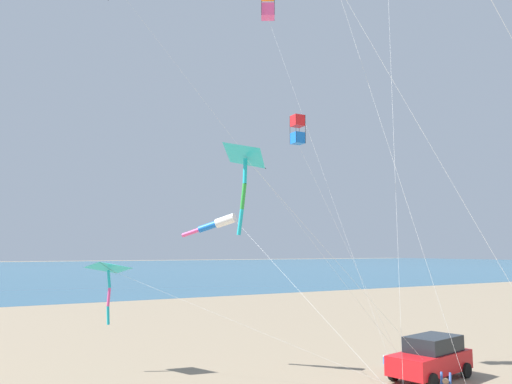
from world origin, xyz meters
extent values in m
cube|color=#285B7A|center=(165.00, 0.00, 0.00)|extent=(240.00, 600.00, 0.01)
cube|color=red|center=(3.06, -2.68, 0.75)|extent=(2.63, 4.57, 0.84)
cube|color=black|center=(3.13, -3.02, 1.51)|extent=(2.09, 2.84, 0.68)
cylinder|color=black|center=(1.88, -1.42, 0.33)|extent=(0.34, 0.69, 0.66)
cylinder|color=black|center=(3.69, -1.07, 0.33)|extent=(0.34, 0.69, 0.66)
cylinder|color=black|center=(2.43, -4.29, 0.33)|extent=(0.34, 0.69, 0.66)
cylinder|color=black|center=(4.25, -3.94, 0.33)|extent=(0.34, 0.69, 0.66)
cube|color=blue|center=(6.10, -3.31, 0.18)|extent=(0.60, 0.40, 0.36)
cube|color=white|center=(6.10, -3.31, 0.39)|extent=(0.62, 0.42, 0.06)
sphere|color=#A37551|center=(-1.17, 1.44, 1.34)|extent=(0.21, 0.21, 0.21)
cylinder|color=#335199|center=(-0.97, 1.41, 1.37)|extent=(0.27, 0.32, 0.42)
cylinder|color=#335199|center=(-1.20, 1.24, 1.37)|extent=(0.27, 0.32, 0.42)
cylinder|color=white|center=(-3.28, 4.62, 9.18)|extent=(7.23, 5.05, 18.36)
cylinder|color=white|center=(-0.45, 3.16, 9.71)|extent=(6.07, 1.18, 19.42)
pyramid|color=#1EB7C6|center=(11.98, 9.42, 4.96)|extent=(2.23, 2.25, 0.64)
cylinder|color=black|center=(11.95, 9.45, 4.85)|extent=(1.19, 1.15, 0.61)
cylinder|color=#1EB7C6|center=(11.93, 9.41, 4.33)|extent=(0.21, 0.26, 0.88)
cylinder|color=#EF4C93|center=(11.88, 9.40, 3.47)|extent=(0.26, 0.26, 0.88)
cylinder|color=#1EB7C6|center=(11.83, 9.41, 2.60)|extent=(0.22, 0.23, 0.87)
cylinder|color=white|center=(6.72, 4.68, 2.39)|extent=(10.46, 9.54, 4.79)
pyramid|color=#1EB7C6|center=(2.02, 7.30, 9.06)|extent=(2.09, 1.47, 0.78)
cylinder|color=black|center=(2.03, 7.35, 8.96)|extent=(0.22, 1.57, 0.82)
cylinder|color=#1EB7C6|center=(2.01, 7.38, 8.42)|extent=(0.23, 0.24, 0.89)
cylinder|color=green|center=(2.04, 7.43, 7.54)|extent=(0.28, 0.23, 0.90)
cylinder|color=#1EB7C6|center=(2.14, 7.49, 6.66)|extent=(0.29, 0.26, 0.90)
cylinder|color=white|center=(2.08, 2.43, 4.44)|extent=(0.11, 9.85, 8.89)
cylinder|color=white|center=(9.43, 4.35, 7.18)|extent=(1.17, 1.04, 0.73)
cylinder|color=blue|center=(10.23, 4.94, 6.90)|extent=(1.07, 0.91, 0.61)
cylinder|color=#EF4C93|center=(11.03, 5.53, 6.62)|extent=(0.97, 0.79, 0.48)
cylinder|color=white|center=(3.35, 3.65, 3.61)|extent=(11.37, 0.82, 7.21)
cube|color=red|center=(8.52, 0.55, 12.59)|extent=(0.62, 0.62, 0.59)
cube|color=blue|center=(8.52, 0.55, 11.64)|extent=(0.62, 0.62, 0.59)
cylinder|color=black|center=(8.83, 0.83, 12.11)|extent=(0.02, 0.02, 1.54)
cylinder|color=black|center=(8.24, 0.86, 12.11)|extent=(0.02, 0.02, 1.54)
cylinder|color=black|center=(8.81, 0.24, 12.11)|extent=(0.02, 0.02, 1.54)
cylinder|color=black|center=(8.22, 0.26, 12.11)|extent=(0.02, 0.02, 1.54)
cylinder|color=white|center=(6.85, -1.36, 5.67)|extent=(3.36, 3.82, 11.34)
cylinder|color=white|center=(9.85, 2.73, 10.45)|extent=(8.27, 13.49, 20.90)
cylinder|color=white|center=(1.81, 0.41, 10.57)|extent=(6.02, 6.08, 21.15)
cube|color=#EF4C93|center=(12.95, -0.35, 20.86)|extent=(1.14, 1.14, 0.83)
cylinder|color=black|center=(13.52, -0.21, 21.52)|extent=(0.02, 0.02, 2.16)
cylinder|color=black|center=(13.09, -0.92, 21.52)|extent=(0.02, 0.02, 2.16)
cylinder|color=white|center=(8.40, -0.88, 10.22)|extent=(9.11, 1.06, 20.44)
camera|label=1|loc=(-13.03, 15.75, 5.67)|focal=35.35mm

